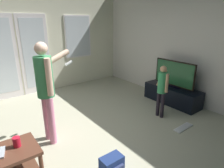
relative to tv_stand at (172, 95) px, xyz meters
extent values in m
cube|color=#B1AE94|center=(-2.62, 0.00, -0.21)|extent=(5.98, 5.50, 0.02)
cube|color=#ECEACB|center=(-2.62, 2.72, 1.24)|extent=(5.98, 0.06, 2.87)
cube|color=white|center=(-3.07, 2.68, 0.81)|extent=(0.75, 0.02, 2.08)
cube|color=silver|center=(-3.07, 2.67, 0.86)|extent=(0.59, 0.01, 1.78)
cube|color=white|center=(-2.29, 2.68, 0.81)|extent=(0.75, 0.02, 2.08)
cube|color=silver|center=(-2.29, 2.67, 0.86)|extent=(0.59, 0.01, 1.78)
cube|color=white|center=(-1.01, 2.68, 1.23)|extent=(0.82, 0.02, 1.19)
cube|color=silver|center=(-1.01, 2.67, 1.23)|extent=(0.76, 0.01, 1.13)
cube|color=silver|center=(0.34, 0.00, 1.24)|extent=(0.06, 5.50, 2.87)
cylinder|color=brown|center=(-3.27, -0.08, 0.01)|extent=(0.05, 0.05, 0.42)
cube|color=black|center=(0.00, 0.00, 0.00)|extent=(0.48, 1.33, 0.40)
cube|color=black|center=(0.00, -0.65, 0.02)|extent=(0.40, 0.02, 0.22)
cube|color=black|center=(0.00, 0.00, 0.22)|extent=(0.08, 0.36, 0.04)
cube|color=black|center=(0.00, 0.00, 0.53)|extent=(0.04, 1.02, 0.58)
cube|color=#194C28|center=(-0.02, 0.00, 0.53)|extent=(0.00, 0.97, 0.53)
cylinder|color=pink|center=(-2.86, 0.19, 0.19)|extent=(0.11, 0.11, 0.79)
cylinder|color=pink|center=(-2.87, 0.36, 0.19)|extent=(0.11, 0.11, 0.79)
cylinder|color=#3B8B56|center=(-2.87, 0.27, 0.89)|extent=(0.26, 0.26, 0.61)
sphere|color=beige|center=(-2.87, 0.27, 1.31)|extent=(0.19, 0.19, 0.19)
cylinder|color=beige|center=(-2.86, 0.10, 0.93)|extent=(0.09, 0.09, 0.55)
cylinder|color=beige|center=(-2.63, 0.46, 1.10)|extent=(0.55, 0.13, 0.28)
cube|color=white|center=(-2.37, 0.48, 1.00)|extent=(0.14, 0.05, 0.08)
cylinder|color=#251F28|center=(-0.79, -0.33, 0.06)|extent=(0.07, 0.07, 0.52)
cylinder|color=#251F28|center=(-0.78, -0.22, 0.06)|extent=(0.07, 0.07, 0.52)
cylinder|color=#358F56|center=(-0.78, -0.28, 0.53)|extent=(0.17, 0.17, 0.41)
sphere|color=tan|center=(-0.78, -0.28, 0.81)|extent=(0.13, 0.13, 0.13)
cylinder|color=tan|center=(-0.79, -0.39, 0.55)|extent=(0.06, 0.06, 0.36)
cylinder|color=tan|center=(-0.67, -0.17, 0.59)|extent=(0.27, 0.07, 0.33)
cube|color=white|center=(-0.56, -0.17, 0.44)|extent=(0.11, 0.05, 0.13)
cube|color=navy|center=(-2.49, -0.88, -0.09)|extent=(0.29, 0.18, 0.22)
cube|color=white|center=(-0.79, -0.85, -0.19)|extent=(0.44, 0.13, 0.02)
cube|color=silver|center=(-0.79, -0.85, -0.18)|extent=(0.40, 0.10, 0.00)
cylinder|color=red|center=(-3.45, -0.27, 0.32)|extent=(0.09, 0.09, 0.13)
camera|label=1|loc=(-3.73, -2.50, 1.70)|focal=30.78mm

